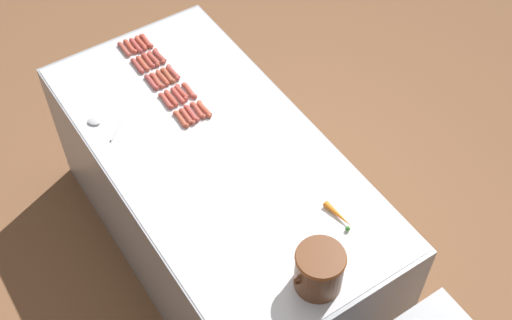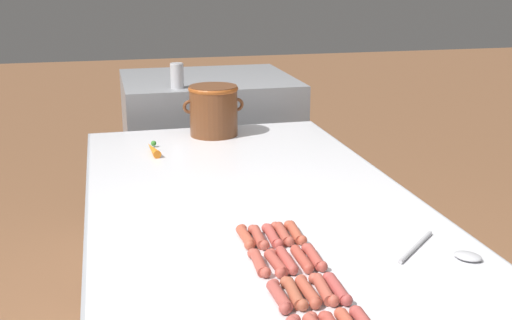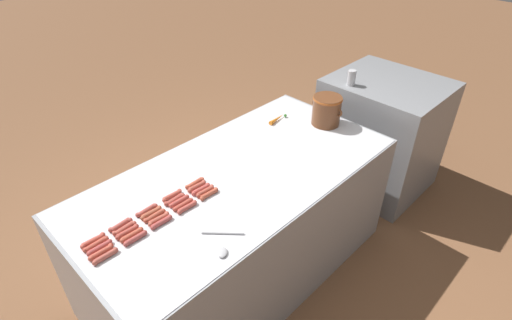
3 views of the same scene
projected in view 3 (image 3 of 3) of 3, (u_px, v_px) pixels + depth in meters
ground_plane at (241, 268)px, 3.00m from camera, size 20.00×20.00×0.00m
griddle_counter at (239, 225)px, 2.74m from camera, size 1.04×2.11×0.90m
back_cabinet at (380, 134)px, 3.59m from camera, size 0.92×0.81×1.03m
hot_dog_0 at (93, 241)px, 2.00m from camera, size 0.03×0.14×0.03m
hot_dog_1 at (120, 225)px, 2.09m from camera, size 0.03×0.14×0.03m
hot_dog_2 at (147, 210)px, 2.18m from camera, size 0.03×0.14×0.03m
hot_dog_3 at (172, 195)px, 2.29m from camera, size 0.03×0.14×0.03m
hot_dog_4 at (195, 183)px, 2.38m from camera, size 0.03×0.14×0.03m
hot_dog_5 at (96, 244)px, 1.98m from camera, size 0.03×0.14×0.03m
hot_dog_6 at (125, 228)px, 2.07m from camera, size 0.03×0.14×0.03m
hot_dog_7 at (151, 213)px, 2.17m from camera, size 0.03×0.14×0.03m
hot_dog_8 at (175, 200)px, 2.26m from camera, size 0.03×0.14×0.03m
hot_dog_9 at (197, 186)px, 2.35m from camera, size 0.03×0.14×0.03m
hot_dog_10 at (100, 248)px, 1.96m from camera, size 0.03×0.14×0.03m
hot_dog_11 at (127, 232)px, 2.05m from camera, size 0.03×0.14×0.03m
hot_dog_12 at (155, 216)px, 2.15m from camera, size 0.03×0.14×0.03m
hot_dog_13 at (179, 201)px, 2.24m from camera, size 0.03×0.14×0.03m
hot_dog_14 at (201, 189)px, 2.33m from camera, size 0.03×0.14×0.03m
hot_dog_15 at (101, 252)px, 1.94m from camera, size 0.03×0.14×0.03m
hot_dog_16 at (132, 235)px, 2.03m from camera, size 0.03×0.14×0.03m
hot_dog_17 at (159, 219)px, 2.13m from camera, size 0.03×0.14×0.03m
hot_dog_18 at (183, 205)px, 2.22m from camera, size 0.03×0.14×0.03m
hot_dog_19 at (205, 191)px, 2.32m from camera, size 0.03×0.14×0.03m
hot_dog_20 at (105, 256)px, 1.92m from camera, size 0.03×0.14×0.03m
hot_dog_21 at (135, 238)px, 2.01m from camera, size 0.03×0.14×0.03m
hot_dog_22 at (161, 222)px, 2.11m from camera, size 0.03×0.14×0.03m
hot_dog_23 at (187, 207)px, 2.20m from camera, size 0.03×0.14×0.03m
hot_dog_24 at (209, 194)px, 2.30m from camera, size 0.03×0.14×0.03m
bean_pot at (327, 109)px, 2.92m from camera, size 0.27×0.22×0.22m
serving_spoon at (223, 246)px, 1.98m from camera, size 0.22×0.21×0.02m
carrot at (277, 119)px, 3.01m from camera, size 0.05×0.18×0.03m
soda_can at (352, 78)px, 3.20m from camera, size 0.07×0.07×0.13m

